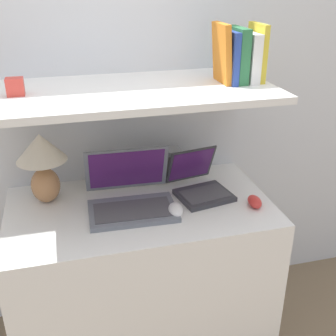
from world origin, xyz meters
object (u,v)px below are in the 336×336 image
laptop_large (131,196)px  shelf_gadget (15,87)px  second_mouse (255,202)px  book_green (237,55)px  router_box (167,164)px  book_yellow (257,52)px  laptop_small (200,185)px  book_orange (222,53)px  computer_mouse (176,210)px  table_lamp (42,159)px  book_blue (229,57)px  book_white (248,57)px

laptop_large → shelf_gadget: (-0.39, 0.07, 0.47)m
laptop_large → second_mouse: (0.50, -0.13, -0.03)m
laptop_large → book_green: size_ratio=1.72×
router_box → book_yellow: 0.64m
laptop_small → book_orange: book_orange is taller
laptop_small → book_green: book_green is taller
laptop_small → router_box: (-0.10, 0.19, 0.03)m
computer_mouse → router_box: bearing=81.5°
router_box → laptop_small: bearing=-61.3°
laptop_small → book_orange: (0.08, 0.03, 0.56)m
laptop_large → book_orange: book_orange is taller
computer_mouse → laptop_small: bearing=44.2°
table_lamp → second_mouse: 0.90m
book_orange → shelf_gadget: book_orange is taller
laptop_small → book_blue: (0.11, 0.03, 0.55)m
laptop_large → book_white: size_ratio=1.91×
laptop_small → book_yellow: bearing=7.5°
book_white → book_green: book_green is taller
laptop_small → book_orange: bearing=20.3°
book_blue → computer_mouse: bearing=-146.0°
router_box → shelf_gadget: bearing=-165.7°
second_mouse → shelf_gadget: 1.04m
laptop_large → laptop_small: bearing=7.3°
table_lamp → book_blue: 0.87m
laptop_large → book_orange: bearing=10.1°
book_orange → book_blue: bearing=0.0°
computer_mouse → second_mouse: 0.34m
book_orange → shelf_gadget: bearing=180.0°
second_mouse → shelf_gadget: shelf_gadget is taller
second_mouse → router_box: bearing=129.4°
book_blue → laptop_small: bearing=-164.7°
computer_mouse → shelf_gadget: (-0.56, 0.18, 0.50)m
book_blue → shelf_gadget: book_blue is taller
computer_mouse → book_green: size_ratio=0.50×
laptop_small → shelf_gadget: 0.86m
router_box → book_blue: bearing=-35.7°
laptop_large → book_white: 0.74m
book_yellow → shelf_gadget: 0.95m
book_white → router_box: bearing=152.7°
second_mouse → laptop_large: bearing=166.0°
shelf_gadget → computer_mouse: bearing=-17.7°
router_box → book_yellow: size_ratio=0.64×
computer_mouse → book_blue: (0.27, 0.18, 0.57)m
book_orange → shelf_gadget: size_ratio=3.61×
router_box → second_mouse: bearing=-50.6°
laptop_large → laptop_small: size_ratio=1.25×
laptop_large → computer_mouse: size_ratio=3.47×
book_white → book_blue: book_blue is taller
table_lamp → second_mouse: bearing=-17.5°
laptop_large → router_box: (0.21, 0.23, 0.02)m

